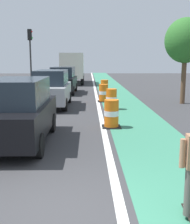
# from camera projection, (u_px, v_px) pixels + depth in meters

# --- Properties ---
(ground_plane) EXTENTS (100.00, 100.00, 0.00)m
(ground_plane) POSITION_uv_depth(u_px,v_px,m) (70.00, 214.00, 5.01)
(ground_plane) COLOR #38383A
(bike_lane_strip) EXTENTS (2.50, 80.00, 0.01)m
(bike_lane_strip) POSITION_uv_depth(u_px,v_px,m) (124.00, 105.00, 16.86)
(bike_lane_strip) COLOR #387F60
(bike_lane_strip) RESTS_ON ground
(lane_divider_stripe) EXTENTS (0.20, 80.00, 0.01)m
(lane_divider_stripe) POSITION_uv_depth(u_px,v_px,m) (98.00, 105.00, 16.83)
(lane_divider_stripe) COLOR silver
(lane_divider_stripe) RESTS_ON ground
(parked_suv_nearest) EXTENTS (1.92, 4.60, 2.04)m
(parked_suv_nearest) POSITION_uv_depth(u_px,v_px,m) (18.00, 111.00, 9.06)
(parked_suv_nearest) COLOR black
(parked_suv_nearest) RESTS_ON ground
(parked_suv_second) EXTENTS (1.95, 4.61, 2.04)m
(parked_suv_second) POSITION_uv_depth(u_px,v_px,m) (52.00, 88.00, 16.08)
(parked_suv_second) COLOR #9EA0A5
(parked_suv_second) RESTS_ON ground
(parked_suv_third) EXTENTS (2.03, 4.65, 2.04)m
(parked_suv_third) POSITION_uv_depth(u_px,v_px,m) (63.00, 80.00, 22.59)
(parked_suv_third) COLOR black
(parked_suv_third) RESTS_ON ground
(traffic_barrel_front) EXTENTS (0.73, 0.73, 1.09)m
(traffic_barrel_front) POSITION_uv_depth(u_px,v_px,m) (111.00, 114.00, 11.27)
(traffic_barrel_front) COLOR orange
(traffic_barrel_front) RESTS_ON ground
(traffic_barrel_mid) EXTENTS (0.73, 0.73, 1.09)m
(traffic_barrel_mid) POSITION_uv_depth(u_px,v_px,m) (111.00, 99.00, 15.35)
(traffic_barrel_mid) COLOR orange
(traffic_barrel_mid) RESTS_ON ground
(traffic_barrel_back) EXTENTS (0.73, 0.73, 1.09)m
(traffic_barrel_back) POSITION_uv_depth(u_px,v_px,m) (103.00, 93.00, 18.10)
(traffic_barrel_back) COLOR orange
(traffic_barrel_back) RESTS_ON ground
(traffic_barrel_far) EXTENTS (0.73, 0.73, 1.09)m
(traffic_barrel_far) POSITION_uv_depth(u_px,v_px,m) (104.00, 87.00, 21.91)
(traffic_barrel_far) COLOR orange
(traffic_barrel_far) RESTS_ON ground
(delivery_truck_down_block) EXTENTS (2.42, 7.62, 3.23)m
(delivery_truck_down_block) POSITION_uv_depth(u_px,v_px,m) (73.00, 66.00, 31.42)
(delivery_truck_down_block) COLOR silver
(delivery_truck_down_block) RESTS_ON ground
(traffic_light_corner) EXTENTS (0.41, 0.32, 5.10)m
(traffic_light_corner) POSITION_uv_depth(u_px,v_px,m) (30.00, 49.00, 24.48)
(traffic_light_corner) COLOR #2D2D2D
(traffic_light_corner) RESTS_ON ground
(street_tree_sidewalk) EXTENTS (2.40, 2.40, 5.00)m
(street_tree_sidewalk) POSITION_uv_depth(u_px,v_px,m) (186.00, 41.00, 16.78)
(street_tree_sidewalk) COLOR brown
(street_tree_sidewalk) RESTS_ON ground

